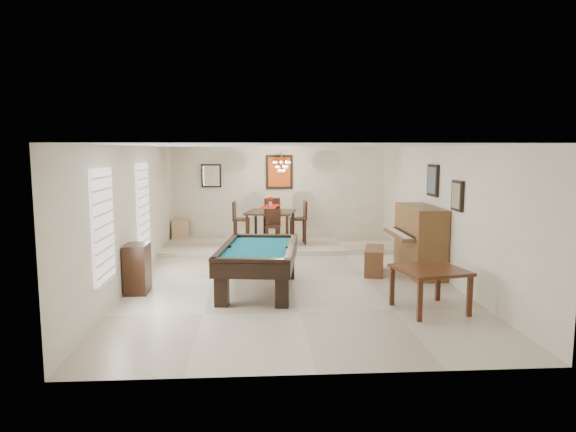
{
  "coord_description": "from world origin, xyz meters",
  "views": [
    {
      "loc": [
        -0.68,
        -9.99,
        2.53
      ],
      "look_at": [
        0.0,
        0.6,
        1.15
      ],
      "focal_mm": 32.0,
      "sensor_mm": 36.0,
      "label": 1
    }
  ],
  "objects": [
    {
      "name": "back_painting",
      "position": [
        0.0,
        4.46,
        1.9
      ],
      "size": [
        0.75,
        0.06,
        0.95
      ],
      "primitive_type": "cube",
      "color": "#D84C14",
      "rests_on": "wall_back"
    },
    {
      "name": "right_picture_lower",
      "position": [
        2.96,
        -1.0,
        1.7
      ],
      "size": [
        0.06,
        0.45,
        0.55
      ],
      "primitive_type": "cube",
      "color": "gray",
      "rests_on": "wall_right"
    },
    {
      "name": "pool_table",
      "position": [
        -0.63,
        -0.98,
        0.39
      ],
      "size": [
        1.56,
        2.5,
        0.79
      ],
      "primitive_type": null,
      "rotation": [
        0.0,
        0.0,
        -0.12
      ],
      "color": "black",
      "rests_on": "ground_plane"
    },
    {
      "name": "ground_plane",
      "position": [
        0.0,
        0.0,
        -0.01
      ],
      "size": [
        6.0,
        9.0,
        0.02
      ],
      "primitive_type": "cube",
      "color": "beige"
    },
    {
      "name": "wall_left",
      "position": [
        -3.0,
        0.0,
        1.3
      ],
      "size": [
        0.04,
        9.0,
        2.6
      ],
      "primitive_type": "cube",
      "color": "silver",
      "rests_on": "ground_plane"
    },
    {
      "name": "square_table",
      "position": [
        2.05,
        -2.29,
        0.34
      ],
      "size": [
        1.18,
        1.18,
        0.68
      ],
      "primitive_type": null,
      "rotation": [
        0.0,
        0.0,
        0.22
      ],
      "color": "#371B0D",
      "rests_on": "ground_plane"
    },
    {
      "name": "wall_back",
      "position": [
        0.0,
        4.5,
        1.3
      ],
      "size": [
        6.0,
        0.04,
        2.6
      ],
      "primitive_type": "cube",
      "color": "silver",
      "rests_on": "ground_plane"
    },
    {
      "name": "dining_chair_north",
      "position": [
        -0.25,
        3.79,
        0.68
      ],
      "size": [
        0.46,
        0.46,
        1.12
      ],
      "primitive_type": null,
      "rotation": [
        0.0,
        0.0,
        3.25
      ],
      "color": "black",
      "rests_on": "dining_step"
    },
    {
      "name": "dining_chair_south",
      "position": [
        -0.26,
        2.25,
        0.61
      ],
      "size": [
        0.39,
        0.39,
        0.98
      ],
      "primitive_type": null,
      "rotation": [
        0.0,
        0.0,
        -0.09
      ],
      "color": "black",
      "rests_on": "dining_step"
    },
    {
      "name": "window_left_rear",
      "position": [
        -2.97,
        0.6,
        1.4
      ],
      "size": [
        0.06,
        1.0,
        1.7
      ],
      "primitive_type": "cube",
      "color": "white",
      "rests_on": "wall_left"
    },
    {
      "name": "flower_vase",
      "position": [
        -0.29,
        3.04,
        1.21
      ],
      "size": [
        0.16,
        0.16,
        0.26
      ],
      "primitive_type": null,
      "rotation": [
        0.0,
        0.0,
        -0.05
      ],
      "color": "#AE170E",
      "rests_on": "dining_table"
    },
    {
      "name": "dining_table",
      "position": [
        -0.29,
        3.04,
        0.6
      ],
      "size": [
        1.39,
        1.39,
        0.96
      ],
      "primitive_type": null,
      "rotation": [
        0.0,
        0.0,
        -0.22
      ],
      "color": "black",
      "rests_on": "dining_step"
    },
    {
      "name": "wall_front",
      "position": [
        0.0,
        -4.5,
        1.3
      ],
      "size": [
        6.0,
        0.04,
        2.6
      ],
      "primitive_type": "cube",
      "color": "silver",
      "rests_on": "ground_plane"
    },
    {
      "name": "piano_bench",
      "position": [
        1.75,
        0.19,
        0.26
      ],
      "size": [
        0.6,
        1.02,
        0.53
      ],
      "primitive_type": "cube",
      "rotation": [
        0.0,
        0.0,
        -0.25
      ],
      "color": "brown",
      "rests_on": "ground_plane"
    },
    {
      "name": "dining_chair_west",
      "position": [
        -1.04,
        3.04,
        0.67
      ],
      "size": [
        0.44,
        0.44,
        1.09
      ],
      "primitive_type": null,
      "rotation": [
        0.0,
        0.0,
        1.47
      ],
      "color": "black",
      "rests_on": "dining_step"
    },
    {
      "name": "dining_step",
      "position": [
        0.0,
        3.25,
        0.06
      ],
      "size": [
        6.0,
        2.5,
        0.12
      ],
      "primitive_type": "cube",
      "color": "beige",
      "rests_on": "ground_plane"
    },
    {
      "name": "upright_piano",
      "position": [
        2.51,
        0.15,
        0.69
      ],
      "size": [
        0.93,
        1.66,
        1.39
      ],
      "primitive_type": null,
      "color": "brown",
      "rests_on": "ground_plane"
    },
    {
      "name": "dining_chair_east",
      "position": [
        0.41,
        2.99,
        0.67
      ],
      "size": [
        0.43,
        0.43,
        1.11
      ],
      "primitive_type": null,
      "rotation": [
        0.0,
        0.0,
        -1.52
      ],
      "color": "black",
      "rests_on": "dining_step"
    },
    {
      "name": "wall_right",
      "position": [
        3.0,
        0.0,
        1.3
      ],
      "size": [
        0.04,
        9.0,
        2.6
      ],
      "primitive_type": "cube",
      "color": "silver",
      "rests_on": "ground_plane"
    },
    {
      "name": "right_picture_upper",
      "position": [
        2.96,
        0.3,
        1.9
      ],
      "size": [
        0.06,
        0.55,
        0.65
      ],
      "primitive_type": "cube",
      "color": "slate",
      "rests_on": "wall_right"
    },
    {
      "name": "apothecary_chest",
      "position": [
        -2.78,
        -0.94,
        0.44
      ],
      "size": [
        0.39,
        0.58,
        0.87
      ],
      "primitive_type": "cube",
      "color": "black",
      "rests_on": "ground_plane"
    },
    {
      "name": "window_left_front",
      "position": [
        -2.97,
        -2.2,
        1.4
      ],
      "size": [
        0.06,
        1.0,
        1.7
      ],
      "primitive_type": "cube",
      "color": "white",
      "rests_on": "wall_left"
    },
    {
      "name": "corner_bench",
      "position": [
        -2.74,
        4.1,
        0.36
      ],
      "size": [
        0.44,
        0.54,
        0.48
      ],
      "primitive_type": "cube",
      "rotation": [
        0.0,
        0.0,
        0.04
      ],
      "color": "tan",
      "rests_on": "dining_step"
    },
    {
      "name": "ceiling",
      "position": [
        0.0,
        0.0,
        2.6
      ],
      "size": [
        6.0,
        9.0,
        0.04
      ],
      "primitive_type": "cube",
      "color": "white",
      "rests_on": "wall_back"
    },
    {
      "name": "chandelier",
      "position": [
        0.0,
        3.2,
        2.2
      ],
      "size": [
        0.44,
        0.44,
        0.6
      ],
      "primitive_type": null,
      "color": "#FFE5B2",
      "rests_on": "ceiling"
    },
    {
      "name": "back_mirror",
      "position": [
        -1.9,
        4.46,
        1.8
      ],
      "size": [
        0.55,
        0.06,
        0.65
      ],
      "primitive_type": "cube",
      "color": "white",
      "rests_on": "wall_back"
    }
  ]
}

